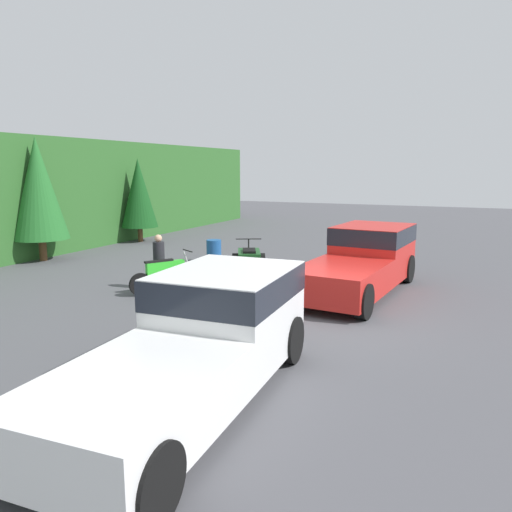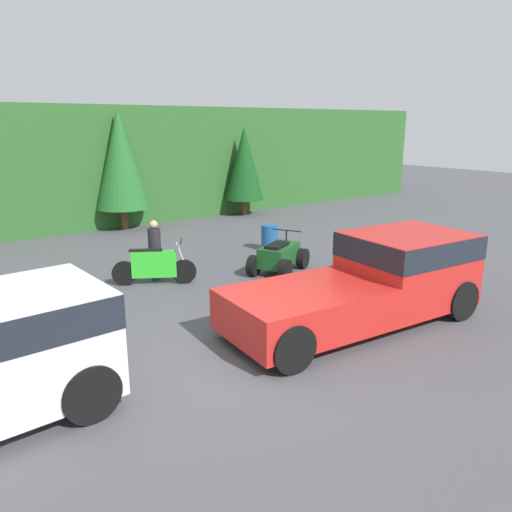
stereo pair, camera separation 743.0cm
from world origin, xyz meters
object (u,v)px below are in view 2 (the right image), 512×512
(pickup_truck_red, at_px, (376,278))
(traffic_cone, at_px, (409,265))
(dirt_bike, at_px, (154,267))
(steel_barrel, at_px, (270,238))
(quad_atv, at_px, (279,257))
(rider_person, at_px, (155,248))

(pickup_truck_red, height_order, traffic_cone, pickup_truck_red)
(dirt_bike, distance_m, steel_barrel, 4.95)
(quad_atv, xyz_separation_m, rider_person, (-3.21, 1.52, 0.46))
(quad_atv, xyz_separation_m, traffic_cone, (2.95, -2.41, -0.20))
(pickup_truck_red, relative_size, steel_barrel, 6.78)
(pickup_truck_red, distance_m, dirt_bike, 5.97)
(steel_barrel, bearing_deg, quad_atv, -122.63)
(pickup_truck_red, distance_m, rider_person, 6.21)
(pickup_truck_red, xyz_separation_m, quad_atv, (0.71, 4.16, -0.54))
(dirt_bike, relative_size, rider_person, 1.18)
(rider_person, height_order, traffic_cone, rider_person)
(dirt_bike, relative_size, traffic_cone, 3.62)
(dirt_bike, height_order, rider_person, rider_person)
(pickup_truck_red, height_order, dirt_bike, pickup_truck_red)
(dirt_bike, distance_m, traffic_cone, 7.31)
(pickup_truck_red, relative_size, dirt_bike, 3.00)
(rider_person, bearing_deg, traffic_cone, 14.29)
(quad_atv, bearing_deg, pickup_truck_red, -126.23)
(traffic_cone, bearing_deg, rider_person, 147.46)
(dirt_bike, distance_m, rider_person, 0.61)
(dirt_bike, bearing_deg, steel_barrel, 43.26)
(dirt_bike, bearing_deg, traffic_cone, 1.94)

